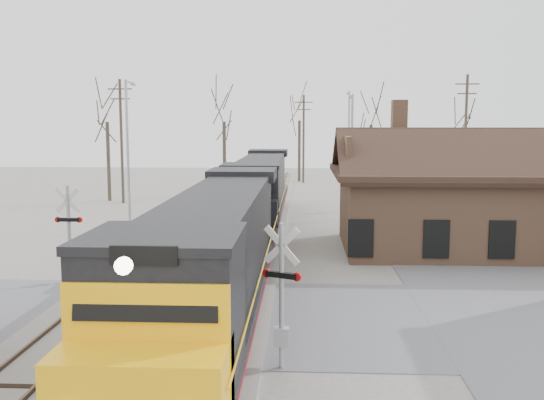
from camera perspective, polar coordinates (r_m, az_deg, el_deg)
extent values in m
plane|color=#A19C92|center=(21.32, -4.81, -10.96)|extent=(140.00, 140.00, 0.00)
cube|color=slate|center=(21.32, -4.81, -10.92)|extent=(60.00, 9.00, 0.03)
cube|color=#A19C92|center=(35.79, -1.58, -3.37)|extent=(3.40, 90.00, 0.12)
cube|color=#473323|center=(35.83, -2.72, -3.18)|extent=(0.08, 90.00, 0.14)
cube|color=#473323|center=(35.72, -0.43, -3.21)|extent=(0.08, 90.00, 0.14)
cube|color=#A19C92|center=(36.41, -8.66, -3.26)|extent=(3.40, 90.00, 0.12)
cube|color=#473323|center=(36.54, -9.77, -3.07)|extent=(0.08, 90.00, 0.14)
cube|color=#473323|center=(36.26, -7.55, -3.11)|extent=(0.08, 90.00, 0.14)
cube|color=#90664A|center=(33.68, 18.79, -1.08)|extent=(14.00, 8.00, 4.00)
cube|color=black|center=(33.45, 18.94, 2.48)|extent=(15.20, 9.20, 0.30)
cube|color=black|center=(31.19, 20.17, 3.96)|extent=(15.00, 4.71, 2.66)
cube|color=black|center=(35.61, 17.99, 4.40)|extent=(15.00, 4.71, 2.66)
cube|color=#90664A|center=(33.96, 11.87, 7.35)|extent=(0.80, 0.80, 2.20)
cube|color=black|center=(14.33, -9.02, -18.03)|extent=(2.52, 4.04, 1.01)
cube|color=black|center=(26.64, -3.16, -5.99)|extent=(2.52, 4.04, 1.01)
cube|color=black|center=(20.13, -5.18, -8.02)|extent=(3.03, 20.18, 0.35)
cube|color=maroon|center=(20.19, -5.17, -8.62)|extent=(3.05, 20.18, 0.12)
cube|color=black|center=(21.01, -4.74, -3.00)|extent=(2.62, 14.63, 2.82)
cube|color=black|center=(12.65, -10.10, -10.01)|extent=(3.03, 2.82, 2.82)
cube|color=#FFB50D|center=(11.39, -12.03, -16.66)|extent=(3.03, 1.82, 1.41)
cylinder|color=#FFF2CC|center=(9.79, -13.80, -6.04)|extent=(0.28, 0.10, 0.28)
cube|color=black|center=(34.01, -1.81, -3.08)|extent=(2.52, 4.04, 1.01)
cube|color=black|center=(46.94, -0.48, -0.21)|extent=(2.52, 4.04, 1.01)
cube|color=black|center=(40.34, -1.04, -0.28)|extent=(3.03, 20.18, 0.35)
cube|color=maroon|center=(40.37, -1.04, -0.60)|extent=(3.05, 20.18, 0.12)
cube|color=black|center=(41.42, -0.92, 2.09)|extent=(2.62, 14.63, 2.82)
cube|color=black|center=(32.77, -1.96, 0.72)|extent=(3.03, 2.82, 2.82)
cube|color=black|center=(31.18, -2.22, -1.21)|extent=(3.03, 1.82, 1.41)
cube|color=black|center=(30.46, -2.37, -4.30)|extent=(2.82, 0.25, 1.01)
cylinder|color=#A5A8AD|center=(16.48, 0.91, -9.10)|extent=(0.14, 0.14, 4.03)
cube|color=silver|center=(16.14, 0.92, -4.30)|extent=(0.98, 0.46, 1.05)
cube|color=silver|center=(16.14, 0.92, -4.30)|extent=(0.98, 0.46, 1.05)
cube|color=black|center=(16.32, 0.91, -7.07)|extent=(0.89, 0.50, 0.15)
cylinder|color=#B20C0C|center=(16.51, -0.52, -6.89)|extent=(0.25, 0.17, 0.24)
cylinder|color=#B20C0C|center=(16.13, 2.37, -7.24)|extent=(0.25, 0.17, 0.24)
cube|color=#A5A8AD|center=(16.82, 0.90, -12.73)|extent=(0.40, 0.30, 0.50)
cylinder|color=#A5A8AD|center=(26.65, -18.54, -3.07)|extent=(0.14, 0.14, 4.10)
cube|color=silver|center=(26.44, -18.67, -0.01)|extent=(1.07, 0.05, 1.07)
cube|color=silver|center=(26.44, -18.67, -0.01)|extent=(1.07, 0.05, 1.07)
cube|color=black|center=(26.56, -18.60, -1.77)|extent=(0.92, 0.16, 0.15)
cylinder|color=#B20C0C|center=(26.39, -17.67, -1.79)|extent=(0.25, 0.08, 0.25)
cylinder|color=#B20C0C|center=(26.73, -19.51, -1.75)|extent=(0.25, 0.08, 0.25)
cube|color=#A5A8AD|center=(26.87, -18.45, -5.44)|extent=(0.41, 0.31, 0.51)
cylinder|color=#A5A8AD|center=(38.65, -13.41, 4.08)|extent=(0.18, 0.18, 9.30)
cylinder|color=#A5A8AD|center=(39.55, -13.24, 10.75)|extent=(0.12, 1.80, 0.12)
cube|color=#A5A8AD|center=(40.31, -12.91, 10.55)|extent=(0.25, 0.50, 0.12)
cylinder|color=#A5A8AD|center=(42.28, 7.50, 4.02)|extent=(0.18, 0.18, 8.63)
cylinder|color=#A5A8AD|center=(43.16, 7.49, 9.69)|extent=(0.12, 1.80, 0.12)
cube|color=#A5A8AD|center=(43.95, 7.41, 9.51)|extent=(0.25, 0.50, 0.12)
cylinder|color=#A5A8AD|center=(54.09, 7.22, 5.16)|extent=(0.18, 0.18, 9.45)
cylinder|color=#A5A8AD|center=(55.02, 7.23, 10.01)|extent=(0.12, 1.80, 0.12)
cube|color=#A5A8AD|center=(55.81, 7.16, 9.87)|extent=(0.25, 0.50, 0.12)
cylinder|color=#382D23|center=(51.83, -13.98, 5.34)|extent=(0.24, 0.24, 10.23)
cube|color=#382D23|center=(51.88, -14.13, 10.10)|extent=(2.00, 0.10, 0.10)
cube|color=#382D23|center=(51.84, -14.10, 9.22)|extent=(1.60, 0.10, 0.10)
cylinder|color=#382D23|center=(67.92, 2.99, 5.74)|extent=(0.24, 0.24, 9.74)
cube|color=#382D23|center=(67.94, 3.01, 9.18)|extent=(2.00, 0.10, 0.10)
cube|color=#382D23|center=(67.91, 3.00, 8.50)|extent=(1.60, 0.10, 0.10)
cylinder|color=#382D23|center=(54.45, 17.72, 5.55)|extent=(0.24, 0.24, 10.73)
cube|color=#382D23|center=(54.53, 17.91, 10.35)|extent=(2.00, 0.10, 0.10)
cube|color=#382D23|center=(54.49, 17.87, 9.51)|extent=(1.60, 0.10, 0.10)
cylinder|color=#382D23|center=(53.82, -15.14, 3.51)|extent=(0.32, 0.32, 6.76)
cylinder|color=#382D23|center=(56.30, -4.50, 3.92)|extent=(0.32, 0.32, 6.79)
cylinder|color=#382D23|center=(69.49, 2.58, 4.63)|extent=(0.32, 0.32, 6.96)
cylinder|color=#382D23|center=(61.23, 9.25, 3.97)|extent=(0.32, 0.32, 6.50)
cylinder|color=#382D23|center=(61.25, 17.14, 3.31)|extent=(0.32, 0.32, 5.58)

